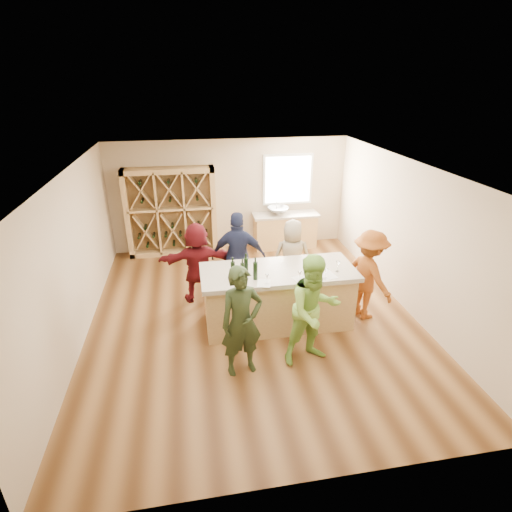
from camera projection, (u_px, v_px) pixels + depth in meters
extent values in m
cube|color=brown|center=(253.00, 317.00, 7.66)|extent=(6.00, 7.00, 0.10)
cube|color=white|center=(252.00, 166.00, 6.46)|extent=(6.00, 7.00, 0.10)
cube|color=#C2AC8D|center=(230.00, 195.00, 10.25)|extent=(6.00, 0.10, 2.80)
cube|color=#C2AC8D|center=(312.00, 390.00, 3.88)|extent=(6.00, 0.10, 2.80)
cube|color=#C2AC8D|center=(70.00, 261.00, 6.59)|extent=(0.10, 7.00, 2.80)
cube|color=#C2AC8D|center=(411.00, 237.00, 7.54)|extent=(0.10, 7.00, 2.80)
cube|color=white|center=(288.00, 179.00, 10.27)|extent=(1.30, 0.06, 1.30)
cube|color=white|center=(288.00, 180.00, 10.24)|extent=(1.18, 0.01, 1.18)
cube|color=tan|center=(171.00, 212.00, 9.89)|extent=(2.20, 0.45, 2.20)
cube|color=tan|center=(285.00, 231.00, 10.55)|extent=(1.60, 0.58, 0.86)
cube|color=#B2A591|center=(285.00, 215.00, 10.36)|extent=(1.70, 0.62, 0.06)
imported|color=silver|center=(278.00, 211.00, 10.28)|extent=(0.54, 0.54, 0.19)
cylinder|color=silver|center=(277.00, 206.00, 10.42)|extent=(0.02, 0.02, 0.30)
cube|color=tan|center=(278.00, 299.00, 7.23)|extent=(2.60, 1.00, 1.00)
cube|color=#B2A591|center=(278.00, 272.00, 7.00)|extent=(2.72, 1.12, 0.08)
cylinder|color=black|center=(233.00, 270.00, 6.67)|extent=(0.09, 0.09, 0.29)
cylinder|color=black|center=(242.00, 271.00, 6.64)|extent=(0.08, 0.08, 0.28)
cylinder|color=black|center=(246.00, 266.00, 6.77)|extent=(0.10, 0.10, 0.30)
cylinder|color=black|center=(255.00, 271.00, 6.61)|extent=(0.08, 0.08, 0.31)
cone|color=white|center=(267.00, 279.00, 6.49)|extent=(0.07, 0.07, 0.16)
cone|color=white|center=(300.00, 277.00, 6.56)|extent=(0.08, 0.08, 0.18)
cone|color=white|center=(326.00, 274.00, 6.66)|extent=(0.08, 0.08, 0.17)
cone|color=white|center=(306.00, 267.00, 6.87)|extent=(0.09, 0.09, 0.20)
cone|color=white|center=(338.00, 266.00, 6.90)|extent=(0.08, 0.08, 0.20)
cube|color=white|center=(264.00, 283.00, 6.54)|extent=(0.28, 0.33, 0.00)
cube|color=white|center=(302.00, 280.00, 6.65)|extent=(0.30, 0.36, 0.00)
cube|color=white|center=(328.00, 275.00, 6.81)|extent=(0.29, 0.36, 0.00)
imported|color=#263319|center=(242.00, 322.00, 5.86)|extent=(0.73, 0.59, 1.77)
imported|color=#8CC64C|center=(314.00, 310.00, 6.09)|extent=(0.97, 0.66, 1.82)
imported|color=#994C19|center=(368.00, 275.00, 7.30)|extent=(0.84, 1.21, 1.72)
imported|color=#191E38|center=(239.00, 257.00, 7.90)|extent=(1.16, 0.75, 1.83)
imported|color=gray|center=(292.00, 257.00, 8.17)|extent=(0.86, 0.64, 1.59)
imported|color=#590F14|center=(198.00, 262.00, 7.88)|extent=(1.54, 0.60, 1.64)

